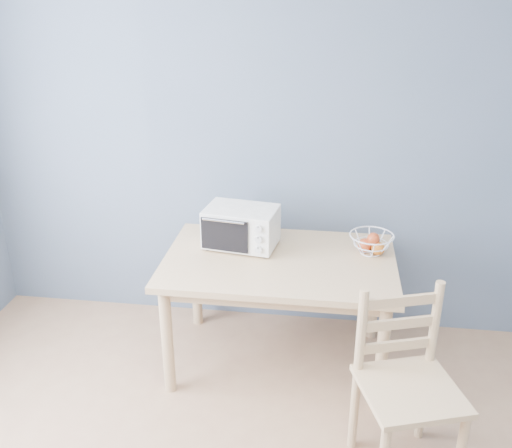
# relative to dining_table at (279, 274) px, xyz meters

# --- Properties ---
(room) EXTENTS (4.01, 4.51, 2.61)m
(room) POSITION_rel_dining_table_xyz_m (-0.14, -1.70, 0.65)
(room) COLOR tan
(room) RESTS_ON ground
(dining_table) EXTENTS (1.40, 0.90, 0.75)m
(dining_table) POSITION_rel_dining_table_xyz_m (0.00, 0.00, 0.00)
(dining_table) COLOR #D4B47F
(dining_table) RESTS_ON ground
(toaster_oven) EXTENTS (0.48, 0.37, 0.26)m
(toaster_oven) POSITION_rel_dining_table_xyz_m (-0.27, 0.15, 0.24)
(toaster_oven) COLOR white
(toaster_oven) RESTS_ON dining_table
(fruit_basket) EXTENTS (0.29, 0.29, 0.14)m
(fruit_basket) POSITION_rel_dining_table_xyz_m (0.55, 0.16, 0.17)
(fruit_basket) COLOR white
(fruit_basket) RESTS_ON dining_table
(dining_chair) EXTENTS (0.57, 0.57, 0.97)m
(dining_chair) POSITION_rel_dining_table_xyz_m (0.70, -0.76, -0.17)
(dining_chair) COLOR #D4B47F
(dining_chair) RESTS_ON ground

